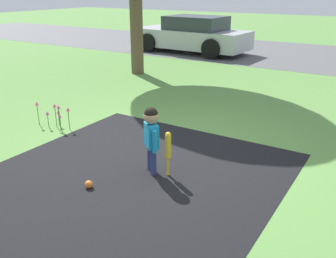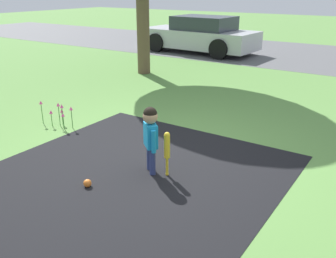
% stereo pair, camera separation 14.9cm
% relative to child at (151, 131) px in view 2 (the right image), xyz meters
% --- Properties ---
extents(ground_plane, '(60.00, 60.00, 0.00)m').
position_rel_child_xyz_m(ground_plane, '(-0.10, 0.66, -0.58)').
color(ground_plane, '#5B8C42').
extents(driveway_strip, '(3.62, 7.00, 0.01)m').
position_rel_child_xyz_m(driveway_strip, '(-0.15, -1.84, -0.58)').
color(driveway_strip, black).
rests_on(driveway_strip, ground).
extents(street_strip, '(40.00, 6.00, 0.01)m').
position_rel_child_xyz_m(street_strip, '(-0.10, 10.29, -0.58)').
color(street_strip, '#59595B').
rests_on(street_strip, ground).
extents(child, '(0.30, 0.26, 0.90)m').
position_rel_child_xyz_m(child, '(0.00, 0.00, 0.00)').
color(child, navy).
rests_on(child, ground).
extents(baseball_bat, '(0.08, 0.08, 0.60)m').
position_rel_child_xyz_m(baseball_bat, '(0.23, 0.03, -0.19)').
color(baseball_bat, yellow).
rests_on(baseball_bat, ground).
extents(sports_ball, '(0.10, 0.10, 0.10)m').
position_rel_child_xyz_m(sports_ball, '(-0.41, -0.76, -0.53)').
color(sports_ball, orange).
rests_on(sports_ball, ground).
extents(parked_car, '(4.35, 2.04, 1.31)m').
position_rel_child_xyz_m(parked_car, '(-4.18, 8.75, 0.04)').
color(parked_car, '#B7B7BC').
rests_on(parked_car, ground).
extents(flower_bed, '(0.70, 0.22, 0.43)m').
position_rel_child_xyz_m(flower_bed, '(-2.35, 0.50, -0.28)').
color(flower_bed, '#38702D').
rests_on(flower_bed, ground).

